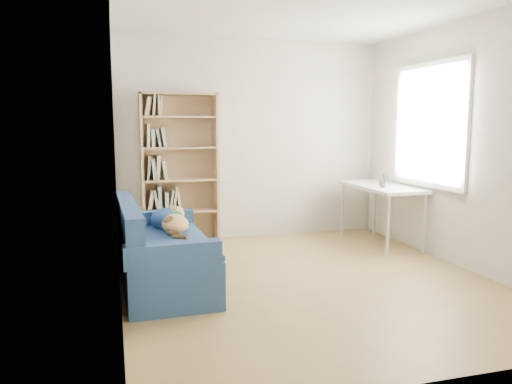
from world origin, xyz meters
TOP-DOWN VIEW (x-y plane):
  - ground at (0.00, 0.00)m, footprint 4.00×4.00m
  - room_shell at (0.10, 0.03)m, footprint 3.54×4.04m
  - sofa at (-1.37, 0.26)m, footprint 0.83×1.65m
  - bookshelf at (-0.98, 1.84)m, footprint 0.95×0.29m
  - desk at (1.44, 1.13)m, footprint 0.58×1.27m
  - pen_cup at (1.35, 0.96)m, footprint 0.08×0.08m

SIDE VIEW (x-z plane):
  - ground at x=0.00m, z-range 0.00..0.00m
  - sofa at x=-1.37m, z-range -0.09..0.71m
  - desk at x=1.44m, z-range 0.31..1.06m
  - pen_cup at x=1.35m, z-range 0.73..0.89m
  - bookshelf at x=-0.98m, z-range -0.07..1.82m
  - room_shell at x=0.10m, z-range 0.33..2.95m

